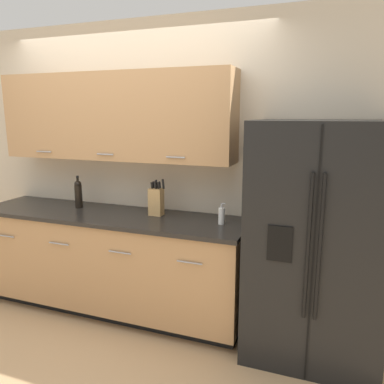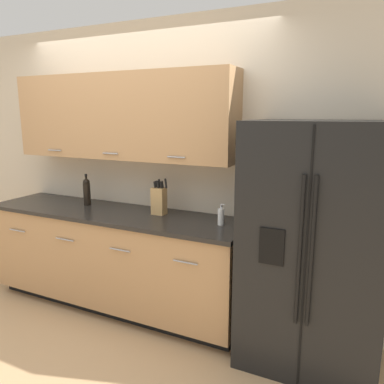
{
  "view_description": "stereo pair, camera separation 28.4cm",
  "coord_description": "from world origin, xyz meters",
  "px_view_note": "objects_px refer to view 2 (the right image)",
  "views": [
    {
      "loc": [
        1.68,
        -2.1,
        1.79
      ],
      "look_at": [
        0.67,
        0.66,
        1.17
      ],
      "focal_mm": 35.0,
      "sensor_mm": 36.0,
      "label": 1
    },
    {
      "loc": [
        1.94,
        -1.99,
        1.79
      ],
      "look_at": [
        0.67,
        0.66,
        1.17
      ],
      "focal_mm": 35.0,
      "sensor_mm": 36.0,
      "label": 2
    }
  ],
  "objects_px": {
    "soap_dispenser": "(221,216)",
    "wine_bottle": "(87,191)",
    "knife_block": "(159,200)",
    "refrigerator": "(313,247)"
  },
  "relations": [
    {
      "from": "knife_block",
      "to": "wine_bottle",
      "type": "height_order",
      "value": "knife_block"
    },
    {
      "from": "knife_block",
      "to": "soap_dispenser",
      "type": "xyz_separation_m",
      "value": [
        0.61,
        -0.06,
        -0.06
      ]
    },
    {
      "from": "soap_dispenser",
      "to": "wine_bottle",
      "type": "bearing_deg",
      "value": 177.74
    },
    {
      "from": "refrigerator",
      "to": "knife_block",
      "type": "relative_size",
      "value": 5.44
    },
    {
      "from": "knife_block",
      "to": "soap_dispenser",
      "type": "bearing_deg",
      "value": -6.09
    },
    {
      "from": "refrigerator",
      "to": "soap_dispenser",
      "type": "bearing_deg",
      "value": 174.59
    },
    {
      "from": "refrigerator",
      "to": "wine_bottle",
      "type": "height_order",
      "value": "refrigerator"
    },
    {
      "from": "refrigerator",
      "to": "knife_block",
      "type": "height_order",
      "value": "refrigerator"
    },
    {
      "from": "knife_block",
      "to": "soap_dispenser",
      "type": "relative_size",
      "value": 1.85
    },
    {
      "from": "refrigerator",
      "to": "knife_block",
      "type": "xyz_separation_m",
      "value": [
        -1.33,
        0.13,
        0.18
      ]
    }
  ]
}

